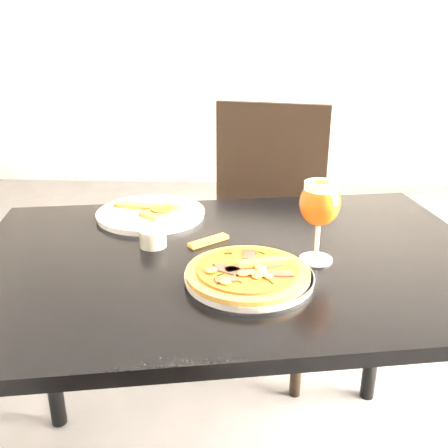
# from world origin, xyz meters

# --- Properties ---
(dining_table) EXTENTS (1.32, 0.99, 0.75)m
(dining_table) POSITION_xyz_m (-0.25, -0.09, 0.66)
(dining_table) COLOR black
(dining_table) RESTS_ON ground
(chair_far) EXTENTS (0.54, 0.54, 0.98)m
(chair_far) POSITION_xyz_m (-0.16, 0.62, 0.54)
(chair_far) COLOR black
(chair_far) RESTS_ON ground
(plate_main) EXTENTS (0.32, 0.32, 0.01)m
(plate_main) POSITION_xyz_m (-0.21, -0.21, 0.76)
(plate_main) COLOR white
(plate_main) RESTS_ON dining_table
(pizza) EXTENTS (0.26, 0.26, 0.03)m
(pizza) POSITION_xyz_m (-0.21, -0.22, 0.77)
(pizza) COLOR olive
(pizza) RESTS_ON plate_main
(plate_second) EXTENTS (0.41, 0.41, 0.02)m
(plate_second) POSITION_xyz_m (-0.49, 0.15, 0.76)
(plate_second) COLOR white
(plate_second) RESTS_ON dining_table
(crust_scraps) EXTENTS (0.20, 0.14, 0.02)m
(crust_scraps) POSITION_xyz_m (-0.48, 0.15, 0.77)
(crust_scraps) COLOR olive
(crust_scraps) RESTS_ON plate_second
(loose_crust) EXTENTS (0.10, 0.09, 0.01)m
(loose_crust) POSITION_xyz_m (-0.31, -0.02, 0.75)
(loose_crust) COLOR olive
(loose_crust) RESTS_ON dining_table
(sauce_cup) EXTENTS (0.06, 0.06, 0.04)m
(sauce_cup) POSITION_xyz_m (-0.44, -0.05, 0.77)
(sauce_cup) COLOR #B9B7A7
(sauce_cup) RESTS_ON dining_table
(beer_glass) EXTENTS (0.09, 0.09, 0.19)m
(beer_glass) POSITION_xyz_m (-0.06, -0.11, 0.89)
(beer_glass) COLOR #B9BDC3
(beer_glass) RESTS_ON dining_table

